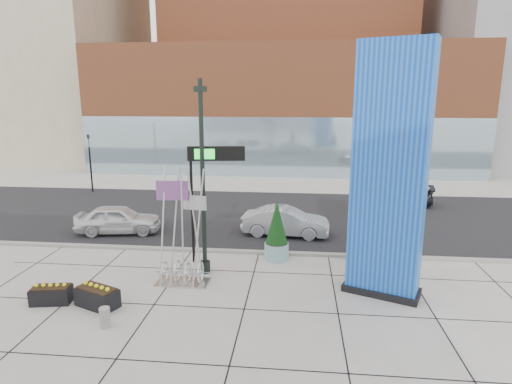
# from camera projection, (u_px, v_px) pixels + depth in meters

# --- Properties ---
(ground) EXTENTS (160.00, 160.00, 0.00)m
(ground) POSITION_uv_depth(u_px,v_px,m) (219.00, 294.00, 14.88)
(ground) COLOR #9E9991
(ground) RESTS_ON ground
(street_asphalt) EXTENTS (80.00, 12.00, 0.02)m
(street_asphalt) POSITION_uv_depth(u_px,v_px,m) (251.00, 215.00, 24.58)
(street_asphalt) COLOR black
(street_asphalt) RESTS_ON ground
(curb_edge) EXTENTS (80.00, 0.30, 0.12)m
(curb_edge) POSITION_uv_depth(u_px,v_px,m) (236.00, 251.00, 18.75)
(curb_edge) COLOR gray
(curb_edge) RESTS_ON ground
(tower_podium) EXTENTS (34.00, 10.00, 11.00)m
(tower_podium) POSITION_uv_depth(u_px,v_px,m) (282.00, 109.00, 39.76)
(tower_podium) COLOR #A75430
(tower_podium) RESTS_ON ground
(tower_glass_front) EXTENTS (34.00, 0.60, 5.00)m
(tower_glass_front) POSITION_uv_depth(u_px,v_px,m) (279.00, 147.00, 35.77)
(tower_glass_front) COLOR #8CA5B2
(tower_glass_front) RESTS_ON ground
(blue_pylon) EXTENTS (2.78, 2.02, 8.47)m
(blue_pylon) POSITION_uv_depth(u_px,v_px,m) (389.00, 178.00, 14.06)
(blue_pylon) COLOR #0C44BA
(blue_pylon) RESTS_ON ground
(lamp_post) EXTENTS (0.50, 0.40, 7.34)m
(lamp_post) POSITION_uv_depth(u_px,v_px,m) (203.00, 198.00, 16.03)
(lamp_post) COLOR black
(lamp_post) RESTS_ON ground
(public_art_sculpture) EXTENTS (1.94, 1.01, 4.35)m
(public_art_sculpture) POSITION_uv_depth(u_px,v_px,m) (182.00, 254.00, 15.50)
(public_art_sculpture) COLOR silver
(public_art_sculpture) RESTS_ON ground
(concrete_bollard) EXTENTS (0.31, 0.31, 0.61)m
(concrete_bollard) POSITION_uv_depth(u_px,v_px,m) (105.00, 317.00, 12.70)
(concrete_bollard) COLOR gray
(concrete_bollard) RESTS_ON ground
(overhead_street_sign) EXTENTS (2.27, 0.51, 4.80)m
(overhead_street_sign) POSITION_uv_depth(u_px,v_px,m) (211.00, 164.00, 16.76)
(overhead_street_sign) COLOR black
(overhead_street_sign) RESTS_ON ground
(round_planter_east) EXTENTS (0.93, 0.93, 2.33)m
(round_planter_east) POSITION_uv_depth(u_px,v_px,m) (410.00, 245.00, 16.51)
(round_planter_east) COLOR #7FABAB
(round_planter_east) RESTS_ON ground
(round_planter_mid) EXTENTS (0.94, 0.94, 2.34)m
(round_planter_mid) POSITION_uv_depth(u_px,v_px,m) (359.00, 235.00, 17.62)
(round_planter_mid) COLOR #7FABAB
(round_planter_mid) RESTS_ON ground
(round_planter_west) EXTENTS (1.01, 1.01, 2.53)m
(round_planter_west) POSITION_uv_depth(u_px,v_px,m) (277.00, 232.00, 17.79)
(round_planter_west) COLOR #7FABAB
(round_planter_west) RESTS_ON ground
(box_planter_north) EXTENTS (1.58, 1.20, 0.78)m
(box_planter_north) POSITION_uv_depth(u_px,v_px,m) (97.00, 296.00, 13.94)
(box_planter_north) COLOR black
(box_planter_north) RESTS_ON ground
(box_planter_south) EXTENTS (1.35, 0.83, 0.69)m
(box_planter_south) POSITION_uv_depth(u_px,v_px,m) (51.00, 294.00, 14.18)
(box_planter_south) COLOR black
(box_planter_south) RESTS_ON ground
(car_white_west) EXTENTS (4.33, 2.28, 1.41)m
(car_white_west) POSITION_uv_depth(u_px,v_px,m) (118.00, 219.00, 21.32)
(car_white_west) COLOR silver
(car_white_west) RESTS_ON ground
(car_silver_mid) EXTENTS (4.35, 1.87, 1.39)m
(car_silver_mid) POSITION_uv_depth(u_px,v_px,m) (286.00, 222.00, 20.94)
(car_silver_mid) COLOR #A9AAB1
(car_silver_mid) RESTS_ON ground
(car_dark_east) EXTENTS (4.75, 2.71, 1.30)m
(car_dark_east) POSITION_uv_depth(u_px,v_px,m) (396.00, 195.00, 26.88)
(car_dark_east) COLOR black
(car_dark_east) RESTS_ON ground
(traffic_signal) EXTENTS (0.15, 0.18, 4.10)m
(traffic_signal) POSITION_uv_depth(u_px,v_px,m) (90.00, 160.00, 30.10)
(traffic_signal) COLOR black
(traffic_signal) RESTS_ON ground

